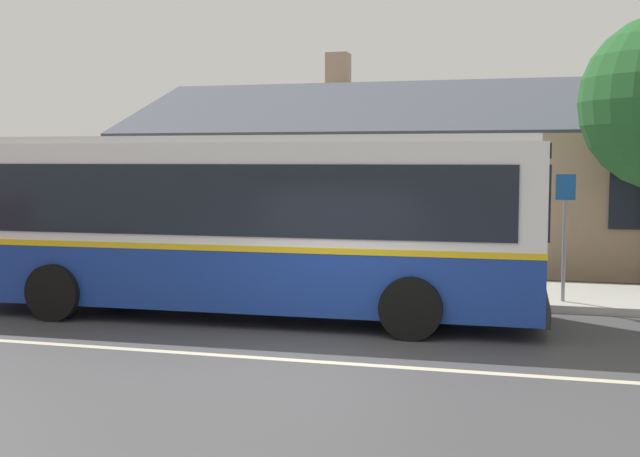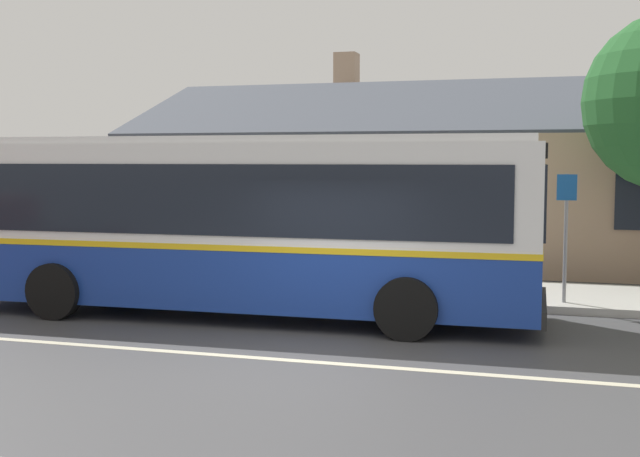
# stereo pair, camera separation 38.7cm
# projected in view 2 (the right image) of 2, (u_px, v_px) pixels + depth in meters

# --- Properties ---
(ground_plane) EXTENTS (300.00, 300.00, 0.00)m
(ground_plane) POSITION_uv_depth(u_px,v_px,m) (305.00, 362.00, 11.19)
(ground_plane) COLOR #424244
(sidewalk_far) EXTENTS (60.00, 3.00, 0.15)m
(sidewalk_far) POSITION_uv_depth(u_px,v_px,m) (389.00, 289.00, 16.92)
(sidewalk_far) COLOR #ADAAA3
(sidewalk_far) RESTS_ON ground
(lane_divider_stripe) EXTENTS (60.00, 0.16, 0.01)m
(lane_divider_stripe) POSITION_uv_depth(u_px,v_px,m) (305.00, 361.00, 11.19)
(lane_divider_stripe) COLOR beige
(lane_divider_stripe) RESTS_ON ground
(community_building) EXTENTS (21.86, 10.01, 6.19)m
(community_building) POSITION_uv_depth(u_px,v_px,m) (532.00, 193.00, 23.35)
(community_building) COLOR tan
(community_building) RESTS_ON ground
(transit_bus) EXTENTS (10.82, 2.90, 3.21)m
(transit_bus) POSITION_uv_depth(u_px,v_px,m) (237.00, 220.00, 14.43)
(transit_bus) COLOR navy
(transit_bus) RESTS_ON ground
(bus_stop_sign) EXTENTS (0.36, 0.07, 2.40)m
(bus_stop_sign) POSITION_uv_depth(u_px,v_px,m) (566.00, 223.00, 14.84)
(bus_stop_sign) COLOR gray
(bus_stop_sign) RESTS_ON sidewalk_far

